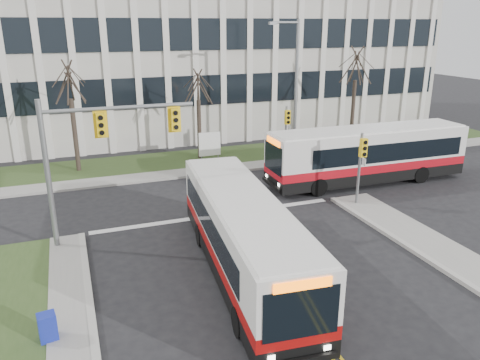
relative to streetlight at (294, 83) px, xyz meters
name	(u,v)px	position (x,y,z in m)	size (l,w,h in m)	color
ground	(291,305)	(-8.03, -16.20, -5.19)	(120.00, 120.00, 0.00)	black
sidewalk_cross	(257,165)	(-3.03, -1.00, -5.12)	(44.00, 1.60, 0.14)	#9E9B93
building_lawn	(242,155)	(-3.03, 1.80, -5.13)	(44.00, 5.00, 0.12)	#31471E
office_building	(195,58)	(-3.03, 13.80, 0.81)	(40.00, 16.00, 12.00)	beige
mast_arm_signal	(89,146)	(-13.65, -9.04, -0.94)	(6.11, 0.38, 6.20)	slate
signal_pole_near	(361,159)	(-0.83, -9.30, -2.69)	(0.34, 0.39, 3.80)	slate
signal_pole_far	(287,126)	(-0.83, -0.80, -2.69)	(0.34, 0.39, 3.80)	slate
streetlight	(294,83)	(0.00, 0.00, 0.00)	(2.15, 0.25, 9.20)	slate
directory_sign	(210,144)	(-5.53, 1.30, -4.02)	(1.50, 0.12, 2.00)	slate
tree_left	(69,84)	(-14.03, 1.80, 0.32)	(1.80, 1.80, 7.70)	#42352B
tree_mid	(198,88)	(-6.03, 2.00, -0.31)	(1.80, 1.80, 6.82)	#42352B
tree_right	(356,67)	(5.97, 1.80, 0.71)	(1.80, 1.80, 8.25)	#42352B
bus_main	(243,237)	(-8.81, -13.69, -3.72)	(2.40, 11.08, 2.96)	silver
bus_cross	(367,156)	(1.79, -6.20, -3.61)	(2.58, 11.92, 3.18)	silver
newspaper_box_blue	(48,329)	(-15.56, -15.46, -4.72)	(0.50, 0.45, 0.95)	#16259A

